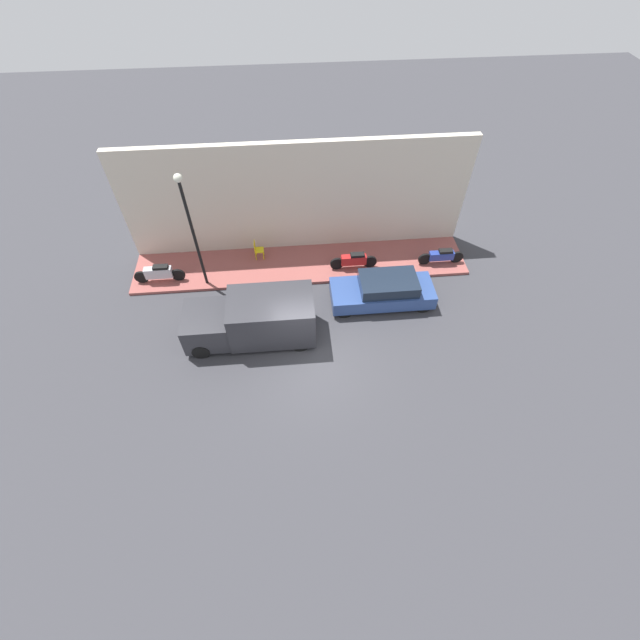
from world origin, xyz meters
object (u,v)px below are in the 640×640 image
delivery_van (252,319)px  streetlamp (190,220)px  motorcycle_blue (442,256)px  cafe_chair (257,249)px  motorcycle_red (354,260)px  parked_car (383,291)px  scooter_silver (159,273)px

delivery_van → streetlamp: (3.01, 2.08, 2.41)m
motorcycle_blue → cafe_chair: size_ratio=2.34×
streetlamp → delivery_van: bearing=-145.3°
motorcycle_red → motorcycle_blue: 3.93m
cafe_chair → parked_car: bearing=-120.8°
motorcycle_blue → cafe_chair: bearing=82.3°
motorcycle_red → motorcycle_blue: size_ratio=1.02×
motorcycle_red → scooter_silver: scooter_silver is taller
delivery_van → cafe_chair: size_ratio=5.58×
parked_car → delivery_van: delivery_van is taller
parked_car → scooter_silver: bearing=78.5°
delivery_van → scooter_silver: size_ratio=2.28×
delivery_van → motorcycle_red: 5.53m
parked_car → motorcycle_blue: parked_car is taller
parked_car → cafe_chair: 6.01m
delivery_van → motorcycle_blue: 8.95m
cafe_chair → delivery_van: bearing=178.3°
delivery_van → cafe_chair: delivery_van is taller
parked_car → motorcycle_blue: (1.97, -2.99, -0.08)m
streetlamp → cafe_chair: 3.82m
streetlamp → motorcycle_red: bearing=-86.7°
scooter_silver → motorcycle_blue: 12.33m
parked_car → cafe_chair: (3.08, 5.16, 0.01)m
delivery_van → motorcycle_red: (3.38, -4.36, -0.40)m
motorcycle_blue → cafe_chair: 8.23m
delivery_van → motorcycle_blue: size_ratio=2.39×
motorcycle_red → streetlamp: streetlamp is taller
scooter_silver → parked_car: bearing=-101.5°
scooter_silver → cafe_chair: (1.18, -4.17, 0.03)m
parked_car → scooter_silver: parked_car is taller
parked_car → motorcycle_blue: size_ratio=2.06×
motorcycle_red → cafe_chair: size_ratio=2.38×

